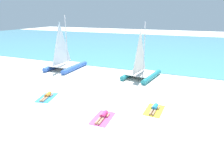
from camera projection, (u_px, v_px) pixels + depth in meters
name	position (u px, v px, depth m)	size (l,w,h in m)	color
ground_plane	(130.00, 72.00, 21.73)	(120.00, 120.00, 0.00)	white
ocean_water	(161.00, 45.00, 39.99)	(120.00, 40.00, 0.05)	#4C9EB7
sailboat_blue	(65.00, 61.00, 22.74)	(2.95, 4.62, 6.02)	blue
sailboat_teal	(141.00, 70.00, 19.68)	(3.29, 4.54, 5.44)	teal
towel_left	(47.00, 98.00, 15.14)	(1.10, 1.90, 0.01)	#338CD8
sunbather_left	(47.00, 96.00, 15.17)	(0.75, 1.56, 0.30)	orange
towel_middle	(103.00, 118.00, 12.16)	(1.10, 1.90, 0.01)	#D84C99
sunbather_middle	(103.00, 116.00, 12.18)	(0.56, 1.56, 0.30)	#D83372
towel_right	(154.00, 110.00, 13.16)	(1.10, 1.90, 0.01)	yellow
sunbather_right	(155.00, 108.00, 13.18)	(0.56, 1.56, 0.30)	#268CCC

